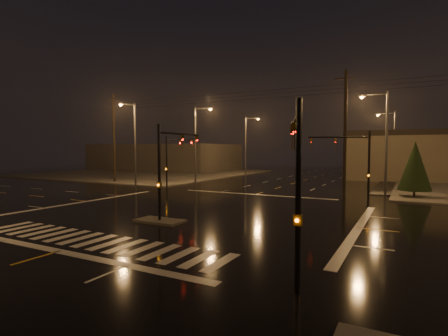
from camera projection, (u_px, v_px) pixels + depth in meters
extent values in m
plane|color=black|center=(195.00, 212.00, 24.98)|extent=(140.00, 140.00, 0.00)
cube|color=#4D4A44|center=(147.00, 173.00, 65.49)|extent=(36.00, 36.00, 0.12)
cube|color=#4D4A44|center=(160.00, 221.00, 21.44)|extent=(3.00, 1.60, 0.15)
cube|color=beige|center=(95.00, 241.00, 17.04)|extent=(15.00, 2.60, 0.01)
cube|color=beige|center=(59.00, 251.00, 15.28)|extent=(16.00, 0.50, 0.01)
cube|color=beige|center=(255.00, 194.00, 34.68)|extent=(16.00, 0.50, 0.01)
cube|color=#3F3A38|center=(165.00, 157.00, 78.27)|extent=(30.00, 18.00, 5.60)
cylinder|color=black|center=(159.00, 173.00, 21.29)|extent=(0.18, 0.18, 6.00)
cylinder|color=black|center=(180.00, 134.00, 23.14)|extent=(0.12, 4.50, 0.12)
imported|color=#594707|center=(197.00, 136.00, 24.93)|extent=(0.16, 0.20, 1.00)
cube|color=#594707|center=(159.00, 185.00, 21.33)|extent=(0.25, 0.18, 0.35)
cylinder|color=black|center=(369.00, 167.00, 29.16)|extent=(0.18, 0.18, 6.00)
cylinder|color=black|center=(338.00, 137.00, 29.37)|extent=(4.74, 1.82, 0.12)
imported|color=#594707|center=(311.00, 138.00, 29.69)|extent=(0.24, 0.22, 1.00)
cube|color=#594707|center=(369.00, 175.00, 29.20)|extent=(0.25, 0.18, 0.35)
cylinder|color=black|center=(167.00, 163.00, 39.00)|extent=(0.18, 0.18, 6.00)
cylinder|color=black|center=(179.00, 140.00, 37.01)|extent=(4.74, 1.82, 0.12)
imported|color=#594707|center=(192.00, 140.00, 35.35)|extent=(0.24, 0.22, 1.00)
cube|color=#594707|center=(167.00, 169.00, 39.04)|extent=(0.25, 0.18, 0.35)
cylinder|color=black|center=(298.00, 197.00, 10.64)|extent=(0.18, 0.18, 6.00)
cylinder|color=black|center=(295.00, 120.00, 12.49)|extent=(1.48, 3.80, 0.12)
imported|color=#594707|center=(292.00, 125.00, 14.27)|extent=(0.22, 0.24, 1.00)
cube|color=#594707|center=(298.00, 220.00, 10.68)|extent=(0.25, 0.18, 0.35)
cylinder|color=#38383A|center=(195.00, 146.00, 45.98)|extent=(0.24, 0.24, 10.00)
cylinder|color=#38383A|center=(203.00, 108.00, 45.16)|extent=(2.40, 0.14, 0.14)
cube|color=#38383A|center=(210.00, 108.00, 44.65)|extent=(0.70, 0.30, 0.18)
sphere|color=orange|center=(210.00, 109.00, 44.66)|extent=(0.32, 0.32, 0.32)
cylinder|color=#38383A|center=(246.00, 147.00, 60.09)|extent=(0.24, 0.24, 10.00)
cylinder|color=#38383A|center=(252.00, 118.00, 59.27)|extent=(2.40, 0.14, 0.14)
cube|color=#38383A|center=(258.00, 118.00, 58.76)|extent=(0.70, 0.30, 0.18)
sphere|color=orange|center=(258.00, 119.00, 58.77)|extent=(0.32, 0.32, 0.32)
cylinder|color=#38383A|center=(386.00, 144.00, 33.44)|extent=(0.24, 0.24, 10.00)
cylinder|color=#38383A|center=(374.00, 94.00, 33.75)|extent=(2.40, 0.14, 0.14)
cube|color=#38383A|center=(362.00, 96.00, 34.26)|extent=(0.70, 0.30, 0.18)
sphere|color=orange|center=(362.00, 97.00, 34.27)|extent=(0.32, 0.32, 0.32)
cylinder|color=#38383A|center=(394.00, 146.00, 51.07)|extent=(0.24, 0.24, 10.00)
cylinder|color=#38383A|center=(386.00, 113.00, 51.38)|extent=(2.40, 0.14, 0.14)
cube|color=#38383A|center=(378.00, 114.00, 51.90)|extent=(0.70, 0.30, 0.18)
sphere|color=orange|center=(378.00, 115.00, 51.91)|extent=(0.32, 0.32, 0.32)
cylinder|color=#38383A|center=(135.00, 145.00, 42.35)|extent=(0.24, 0.24, 10.00)
cylinder|color=#38383A|center=(127.00, 104.00, 41.04)|extent=(0.14, 2.40, 0.14)
cube|color=#38383A|center=(121.00, 104.00, 40.08)|extent=(0.30, 0.70, 0.18)
sphere|color=orange|center=(121.00, 105.00, 40.08)|extent=(0.32, 0.32, 0.32)
cylinder|color=black|center=(114.00, 138.00, 47.32)|extent=(0.32, 0.32, 12.00)
cube|color=black|center=(113.00, 100.00, 47.04)|extent=(2.20, 0.12, 0.12)
cylinder|color=black|center=(345.00, 133.00, 33.26)|extent=(0.32, 0.32, 12.00)
cube|color=black|center=(346.00, 78.00, 32.99)|extent=(2.20, 0.12, 0.12)
cylinder|color=black|center=(414.00, 194.00, 32.26)|extent=(0.18, 0.18, 0.70)
cone|color=black|center=(415.00, 166.00, 32.13)|extent=(2.90, 2.90, 4.54)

